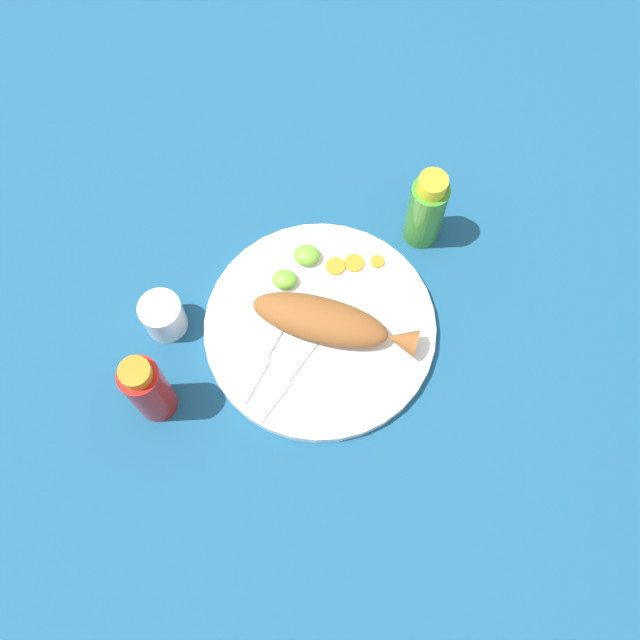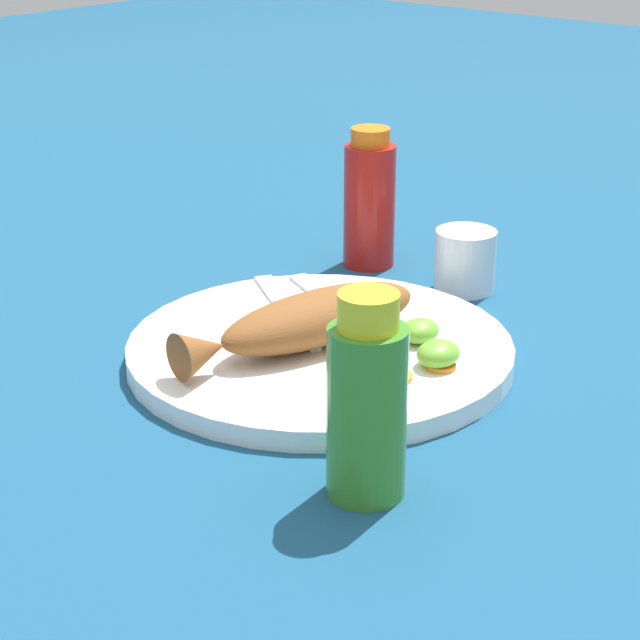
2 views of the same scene
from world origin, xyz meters
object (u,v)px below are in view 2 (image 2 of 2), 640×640
at_px(main_plate, 320,351).
at_px(salt_cup, 464,264).
at_px(fork_far, 331,303).
at_px(hot_sauce_bottle_red, 369,201).
at_px(fried_fish, 308,321).
at_px(hot_sauce_bottle_green, 367,403).
at_px(fork_near, 284,306).

height_order(main_plate, salt_cup, salt_cup).
xyz_separation_m(fork_far, hot_sauce_bottle_red, (0.15, 0.07, 0.05)).
xyz_separation_m(fried_fish, salt_cup, (0.24, -0.00, -0.01)).
relative_size(fried_fish, hot_sauce_bottle_green, 1.65).
bearing_deg(hot_sauce_bottle_red, hot_sauce_bottle_green, -142.20).
relative_size(fork_near, fork_far, 0.94).
relative_size(main_plate, fork_near, 2.07).
xyz_separation_m(main_plate, fork_near, (0.04, 0.08, 0.01)).
relative_size(main_plate, hot_sauce_bottle_green, 2.26).
bearing_deg(fried_fish, hot_sauce_bottle_green, -115.72).
distance_m(main_plate, hot_sauce_bottle_red, 0.26).
xyz_separation_m(main_plate, hot_sauce_bottle_red, (0.22, 0.12, 0.06)).
xyz_separation_m(main_plate, fork_far, (0.07, 0.05, 0.01)).
bearing_deg(main_plate, hot_sauce_bottle_red, 28.43).
relative_size(hot_sauce_bottle_red, salt_cup, 2.37).
distance_m(main_plate, fork_near, 0.09).
xyz_separation_m(hot_sauce_bottle_green, salt_cup, (0.37, 0.17, -0.04)).
height_order(hot_sauce_bottle_red, hot_sauce_bottle_green, same).
distance_m(fried_fish, salt_cup, 0.24).
distance_m(fried_fish, hot_sauce_bottle_red, 0.26).
distance_m(fork_near, hot_sauce_bottle_red, 0.20).
height_order(fork_near, fork_far, same).
bearing_deg(hot_sauce_bottle_green, fried_fish, 51.29).
relative_size(hot_sauce_bottle_green, salt_cup, 2.38).
relative_size(main_plate, fork_far, 1.93).
bearing_deg(hot_sauce_bottle_green, fork_far, 44.14).
bearing_deg(hot_sauce_bottle_green, salt_cup, 24.21).
bearing_deg(hot_sauce_bottle_red, main_plate, -151.57).
bearing_deg(fried_fish, fork_far, 40.77).
bearing_deg(hot_sauce_bottle_red, fork_near, -166.71).
relative_size(fork_near, hot_sauce_bottle_green, 1.09).
height_order(fork_far, hot_sauce_bottle_green, hot_sauce_bottle_green).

